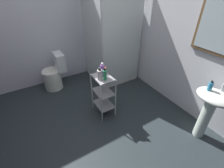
{
  "coord_description": "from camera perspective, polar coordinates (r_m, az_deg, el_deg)",
  "views": [
    {
      "loc": [
        1.65,
        -0.45,
        2.03
      ],
      "look_at": [
        0.05,
        0.5,
        0.78
      ],
      "focal_mm": 25.41,
      "sensor_mm": 36.0,
      "label": 1
    }
  ],
  "objects": [
    {
      "name": "lotion_bottle_white",
      "position": [
        2.38,
        -4.4,
        3.43
      ],
      "size": [
        0.08,
        0.08,
        0.2
      ],
      "color": "white",
      "rests_on": "storage_cart"
    },
    {
      "name": "wall_left",
      "position": [
        3.61,
        -24.29,
        18.65
      ],
      "size": [
        0.1,
        4.2,
        2.5
      ],
      "primitive_type": "cube",
      "color": "silver",
      "rests_on": "ground_plane"
    },
    {
      "name": "hand_soap_bottle",
      "position": [
        2.4,
        31.89,
        -0.64
      ],
      "size": [
        0.06,
        0.06,
        0.14
      ],
      "color": "#389ED1",
      "rests_on": "pedestal_sink"
    },
    {
      "name": "wall_back",
      "position": [
        2.93,
        23.65,
        15.83
      ],
      "size": [
        4.2,
        0.14,
        2.5
      ],
      "color": "silver",
      "rests_on": "ground_plane"
    },
    {
      "name": "pedestal_sink",
      "position": [
        2.55,
        31.79,
        -6.84
      ],
      "size": [
        0.46,
        0.37,
        0.81
      ],
      "color": "white",
      "rests_on": "ground_plane"
    },
    {
      "name": "shower_stall",
      "position": [
        3.65,
        -0.86,
        8.45
      ],
      "size": [
        0.92,
        0.92,
        2.0
      ],
      "color": "white",
      "rests_on": "ground_plane"
    },
    {
      "name": "rinse_cup",
      "position": [
        2.57,
        -2.92,
        4.98
      ],
      "size": [
        0.08,
        0.08,
        0.1
      ],
      "primitive_type": "cylinder",
      "color": "#B24742",
      "rests_on": "storage_cart"
    },
    {
      "name": "ground_plane",
      "position": [
        2.66,
        -10.37,
        -16.92
      ],
      "size": [
        4.2,
        4.2,
        0.02
      ],
      "primitive_type": "cube",
      "color": "#262E32"
    },
    {
      "name": "conditioner_bottle_purple",
      "position": [
        2.46,
        -3.5,
        4.9
      ],
      "size": [
        0.06,
        0.06,
        0.23
      ],
      "color": "purple",
      "rests_on": "storage_cart"
    },
    {
      "name": "sink_faucet",
      "position": [
        2.5,
        35.07,
        -0.82
      ],
      "size": [
        0.03,
        0.03,
        0.1
      ],
      "primitive_type": "cylinder",
      "color": "silver",
      "rests_on": "pedestal_sink"
    },
    {
      "name": "toilet",
      "position": [
        3.6,
        -20.02,
        3.17
      ],
      "size": [
        0.37,
        0.49,
        0.76
      ],
      "color": "white",
      "rests_on": "ground_plane"
    },
    {
      "name": "storage_cart",
      "position": [
        2.65,
        -3.15,
        -3.08
      ],
      "size": [
        0.38,
        0.28,
        0.74
      ],
      "color": "silver",
      "rests_on": "ground_plane"
    },
    {
      "name": "body_wash_bottle_green",
      "position": [
        2.37,
        -2.54,
        3.29
      ],
      "size": [
        0.06,
        0.06,
        0.2
      ],
      "color": "#2D985D",
      "rests_on": "storage_cart"
    }
  ]
}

